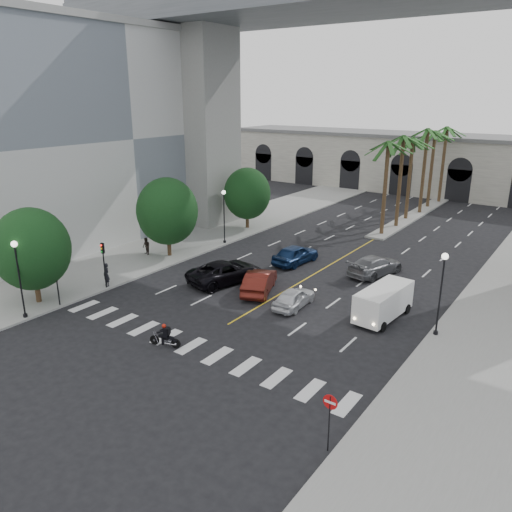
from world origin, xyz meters
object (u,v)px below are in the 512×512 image
(traffic_signal_far, at_px, (103,258))
(pedestrian_b, at_px, (146,246))
(lamp_post_left_near, at_px, (19,273))
(traffic_signal_near, at_px, (56,273))
(car_d, at_px, (375,265))
(pedestrian_a, at_px, (106,275))
(car_c, at_px, (225,272))
(cargo_van, at_px, (383,302))
(car_e, at_px, (296,254))
(car_b, at_px, (259,281))
(do_not_enter_sign, at_px, (330,411))
(motorcycle_rider, at_px, (166,336))
(lamp_post_left_far, at_px, (224,212))
(lamp_post_right, at_px, (441,287))
(car_a, at_px, (294,298))

(traffic_signal_far, relative_size, pedestrian_b, 2.32)
(lamp_post_left_near, bearing_deg, traffic_signal_near, 87.71)
(car_d, distance_m, pedestrian_a, 21.30)
(car_c, relative_size, cargo_van, 1.18)
(car_e, bearing_deg, car_c, 77.91)
(car_b, distance_m, do_not_enter_sign, 17.68)
(traffic_signal_near, xyz_separation_m, do_not_enter_sign, (22.06, -2.46, -0.57))
(lamp_post_left_near, distance_m, motorcycle_rider, 10.89)
(lamp_post_left_far, bearing_deg, traffic_signal_far, -89.60)
(pedestrian_a, bearing_deg, traffic_signal_near, -74.41)
(lamp_post_right, relative_size, pedestrian_b, 3.40)
(car_a, bearing_deg, motorcycle_rider, 68.04)
(lamp_post_left_near, bearing_deg, car_e, 66.39)
(lamp_post_left_far, relative_size, pedestrian_a, 2.99)
(lamp_post_left_near, bearing_deg, do_not_enter_sign, 0.09)
(car_b, bearing_deg, do_not_enter_sign, 111.59)
(pedestrian_b, bearing_deg, car_d, 38.23)
(lamp_post_right, bearing_deg, lamp_post_left_far, 160.67)
(car_a, relative_size, car_b, 0.80)
(lamp_post_left_far, xyz_separation_m, cargo_van, (19.16, -7.43, -2.02))
(motorcycle_rider, relative_size, cargo_van, 0.37)
(cargo_van, relative_size, pedestrian_b, 3.32)
(traffic_signal_near, distance_m, traffic_signal_far, 4.00)
(traffic_signal_near, height_order, pedestrian_b, traffic_signal_near)
(car_b, distance_m, car_e, 7.32)
(traffic_signal_far, bearing_deg, pedestrian_b, 115.43)
(traffic_signal_near, bearing_deg, motorcycle_rider, 0.72)
(traffic_signal_far, distance_m, cargo_van, 20.37)
(pedestrian_b, bearing_deg, traffic_signal_far, -47.52)
(lamp_post_left_far, distance_m, traffic_signal_near, 18.51)
(car_d, bearing_deg, cargo_van, 130.25)
(car_b, xyz_separation_m, pedestrian_a, (-10.00, -5.97, 0.21))
(lamp_post_left_near, distance_m, traffic_signal_far, 6.54)
(traffic_signal_far, bearing_deg, do_not_enter_sign, -16.33)
(do_not_enter_sign, bearing_deg, lamp_post_right, 88.09)
(car_b, bearing_deg, traffic_signal_near, 23.80)
(car_d, distance_m, car_e, 6.91)
(car_a, bearing_deg, car_d, -105.60)
(car_b, bearing_deg, pedestrian_b, -27.53)
(lamp_post_right, distance_m, traffic_signal_near, 25.02)
(car_b, bearing_deg, car_e, -103.14)
(cargo_van, bearing_deg, do_not_enter_sign, -72.38)
(traffic_signal_far, bearing_deg, motorcycle_rider, -20.87)
(motorcycle_rider, bearing_deg, lamp_post_left_near, 178.91)
(lamp_post_right, bearing_deg, car_b, -178.79)
(car_b, xyz_separation_m, car_c, (-3.37, 0.16, 0.02))
(pedestrian_a, bearing_deg, car_c, 55.66)
(traffic_signal_far, height_order, car_d, traffic_signal_far)
(lamp_post_left_far, bearing_deg, pedestrian_b, -115.81)
(car_c, height_order, pedestrian_a, pedestrian_a)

